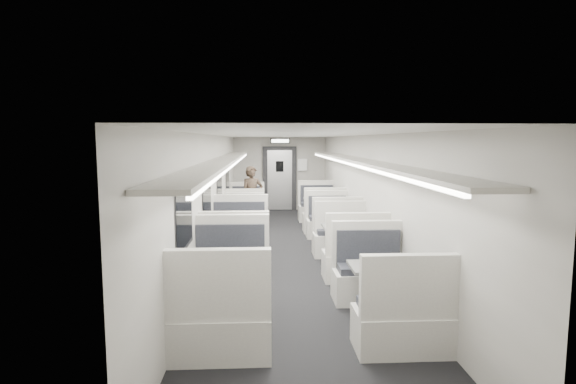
{
  "coord_description": "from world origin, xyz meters",
  "views": [
    {
      "loc": [
        -0.5,
        -8.74,
        2.3
      ],
      "look_at": [
        0.01,
        0.86,
        1.19
      ],
      "focal_mm": 28.0,
      "sensor_mm": 36.0,
      "label": 1
    }
  ],
  "objects": [
    {
      "name": "window_d",
      "position": [
        -1.49,
        -3.2,
        1.35
      ],
      "size": [
        0.02,
        1.18,
        0.84
      ],
      "primitive_type": "cube",
      "color": "black",
      "rests_on": "room"
    },
    {
      "name": "booth_left_d",
      "position": [
        -1.0,
        -3.27,
        0.41
      ],
      "size": [
        1.12,
        2.28,
        1.22
      ],
      "color": "beige",
      "rests_on": "room"
    },
    {
      "name": "booth_left_a",
      "position": [
        -1.0,
        3.54,
        0.36
      ],
      "size": [
        0.99,
        2.01,
        1.08
      ],
      "color": "beige",
      "rests_on": "room"
    },
    {
      "name": "vestibule_door",
      "position": [
        0.0,
        5.93,
        1.04
      ],
      "size": [
        1.1,
        0.13,
        2.1
      ],
      "color": "black",
      "rests_on": "room"
    },
    {
      "name": "wall_notice",
      "position": [
        0.75,
        5.92,
        1.5
      ],
      "size": [
        0.32,
        0.02,
        0.4
      ],
      "primitive_type": "cube",
      "color": "white",
      "rests_on": "room"
    },
    {
      "name": "luggage_rack_right",
      "position": [
        1.24,
        -0.3,
        1.92
      ],
      "size": [
        0.46,
        10.4,
        0.09
      ],
      "color": "beige",
      "rests_on": "room"
    },
    {
      "name": "exit_sign",
      "position": [
        0.0,
        5.44,
        2.28
      ],
      "size": [
        0.62,
        0.12,
        0.16
      ],
      "color": "black",
      "rests_on": "room"
    },
    {
      "name": "booth_left_c",
      "position": [
        -1.0,
        -0.93,
        0.41
      ],
      "size": [
        1.13,
        2.3,
        1.23
      ],
      "color": "beige",
      "rests_on": "room"
    },
    {
      "name": "booth_right_d",
      "position": [
        1.0,
        -3.32,
        0.38
      ],
      "size": [
        1.04,
        2.11,
        1.13
      ],
      "color": "beige",
      "rests_on": "room"
    },
    {
      "name": "passenger",
      "position": [
        -0.83,
        3.09,
        0.81
      ],
      "size": [
        0.69,
        0.56,
        1.62
      ],
      "primitive_type": "imported",
      "rotation": [
        0.0,
        0.0,
        0.33
      ],
      "color": "black",
      "rests_on": "room"
    },
    {
      "name": "window_b",
      "position": [
        -1.49,
        1.2,
        1.35
      ],
      "size": [
        0.02,
        1.18,
        0.84
      ],
      "primitive_type": "cube",
      "color": "black",
      "rests_on": "room"
    },
    {
      "name": "window_c",
      "position": [
        -1.49,
        -1.0,
        1.35
      ],
      "size": [
        0.02,
        1.18,
        0.84
      ],
      "primitive_type": "cube",
      "color": "black",
      "rests_on": "room"
    },
    {
      "name": "booth_left_b",
      "position": [
        -1.0,
        1.09,
        0.35
      ],
      "size": [
        0.97,
        1.96,
        1.05
      ],
      "color": "beige",
      "rests_on": "room"
    },
    {
      "name": "window_a",
      "position": [
        -1.49,
        3.4,
        1.35
      ],
      "size": [
        0.02,
        1.18,
        0.84
      ],
      "primitive_type": "cube",
      "color": "black",
      "rests_on": "room"
    },
    {
      "name": "booth_right_a",
      "position": [
        1.0,
        3.12,
        0.38
      ],
      "size": [
        1.05,
        2.14,
        1.14
      ],
      "color": "beige",
      "rests_on": "room"
    },
    {
      "name": "booth_right_c",
      "position": [
        1.0,
        -0.76,
        0.39
      ],
      "size": [
        1.06,
        2.15,
        1.15
      ],
      "color": "beige",
      "rests_on": "room"
    },
    {
      "name": "booth_right_b",
      "position": [
        1.0,
        0.97,
        0.37
      ],
      "size": [
        1.01,
        2.05,
        1.1
      ],
      "color": "beige",
      "rests_on": "room"
    },
    {
      "name": "room",
      "position": [
        0.0,
        0.0,
        1.2
      ],
      "size": [
        3.24,
        12.24,
        2.64
      ],
      "color": "black",
      "rests_on": "ground"
    },
    {
      "name": "luggage_rack_left",
      "position": [
        -1.24,
        -0.3,
        1.92
      ],
      "size": [
        0.46,
        10.4,
        0.09
      ],
      "color": "beige",
      "rests_on": "room"
    }
  ]
}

